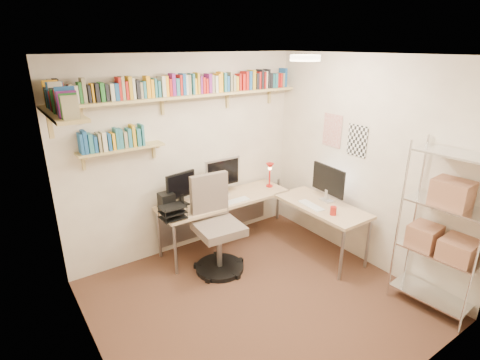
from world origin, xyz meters
name	(u,v)px	position (x,y,z in m)	size (l,w,h in m)	color
ground	(257,300)	(0.00, 0.00, 0.00)	(3.20, 3.20, 0.00)	#47301E
room_shell	(260,162)	(0.00, 0.00, 1.55)	(3.24, 3.04, 2.52)	#C3B19F
wall_shelves	(160,98)	(-0.40, 1.30, 2.03)	(3.12, 1.09, 0.79)	tan
corner_desk	(243,202)	(0.48, 0.95, 0.68)	(2.13, 1.76, 1.20)	beige
office_chair	(216,231)	(-0.02, 0.79, 0.49)	(0.61, 0.62, 1.16)	black
wire_rack	(445,226)	(1.42, -1.11, 0.94)	(0.43, 0.79, 1.75)	silver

